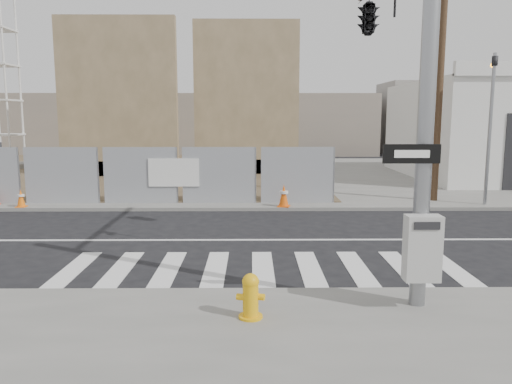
{
  "coord_description": "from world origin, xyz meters",
  "views": [
    {
      "loc": [
        -0.23,
        -12.66,
        3.2
      ],
      "look_at": [
        -0.13,
        -0.86,
        1.4
      ],
      "focal_mm": 35.0,
      "sensor_mm": 36.0,
      "label": 1
    }
  ],
  "objects_px": {
    "signal_pole": "(384,39)",
    "fire_hydrant": "(251,296)",
    "traffic_cone_c": "(21,198)",
    "traffic_cone_d": "(284,196)"
  },
  "relations": [
    {
      "from": "fire_hydrant",
      "to": "traffic_cone_c",
      "type": "height_order",
      "value": "fire_hydrant"
    },
    {
      "from": "signal_pole",
      "to": "traffic_cone_c",
      "type": "bearing_deg",
      "value": 149.48
    },
    {
      "from": "signal_pole",
      "to": "traffic_cone_d",
      "type": "xyz_separation_m",
      "value": [
        -1.63,
        6.27,
        -4.28
      ]
    },
    {
      "from": "signal_pole",
      "to": "fire_hydrant",
      "type": "relative_size",
      "value": 9.93
    },
    {
      "from": "traffic_cone_c",
      "to": "traffic_cone_d",
      "type": "bearing_deg",
      "value": 0.0
    },
    {
      "from": "signal_pole",
      "to": "fire_hydrant",
      "type": "height_order",
      "value": "signal_pole"
    },
    {
      "from": "signal_pole",
      "to": "traffic_cone_d",
      "type": "height_order",
      "value": "signal_pole"
    },
    {
      "from": "fire_hydrant",
      "to": "traffic_cone_c",
      "type": "bearing_deg",
      "value": 147.71
    },
    {
      "from": "signal_pole",
      "to": "traffic_cone_c",
      "type": "distance_m",
      "value": 13.09
    },
    {
      "from": "signal_pole",
      "to": "fire_hydrant",
      "type": "bearing_deg",
      "value": -129.73
    }
  ]
}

